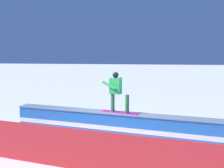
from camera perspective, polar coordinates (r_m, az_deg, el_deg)
The scene contains 4 objects.
ground_plane at distance 9.53m, azimuth 0.32°, elevation -10.48°, with size 120.00×120.00×0.00m, color white.
grind_box at distance 9.44m, azimuth 0.32°, elevation -8.59°, with size 7.91×1.91×0.72m.
snowboarder at distance 9.17m, azimuth 1.07°, elevation -1.42°, with size 1.43×0.68×1.47m.
safety_fence at distance 6.31m, azimuth -4.69°, elevation -14.77°, with size 13.42×0.06×1.02m, color red.
Camera 1 is at (-1.47, 8.99, 2.82)m, focal length 40.98 mm.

